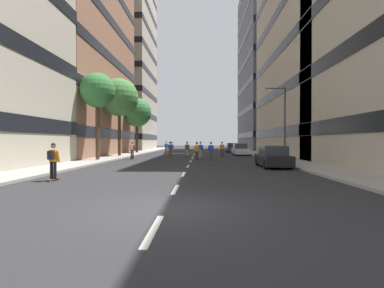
{
  "coord_description": "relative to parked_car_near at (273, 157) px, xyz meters",
  "views": [
    {
      "loc": [
        1.01,
        -7.92,
        1.86
      ],
      "look_at": [
        0.0,
        21.79,
        1.54
      ],
      "focal_mm": 26.72,
      "sensor_mm": 36.0,
      "label": 1
    }
  ],
  "objects": [
    {
      "name": "ground_plane",
      "position": [
        -6.02,
        14.46,
        -0.7
      ],
      "size": [
        161.11,
        161.11,
        0.0
      ],
      "primitive_type": "plane",
      "color": "#28282B"
    },
    {
      "name": "sidewalk_left",
      "position": [
        -14.71,
        17.82,
        -0.63
      ],
      "size": [
        2.92,
        73.84,
        0.14
      ],
      "primitive_type": "cube",
      "color": "#9E9991",
      "rests_on": "ground_plane"
    },
    {
      "name": "sidewalk_right",
      "position": [
        2.66,
        17.82,
        -0.63
      ],
      "size": [
        2.92,
        73.84,
        0.14
      ],
      "primitive_type": "cube",
      "color": "#9E9991",
      "rests_on": "ground_plane"
    },
    {
      "name": "lane_markings",
      "position": [
        -6.02,
        15.61,
        -0.7
      ],
      "size": [
        0.16,
        62.2,
        0.01
      ],
      "color": "silver",
      "rests_on": "ground_plane"
    },
    {
      "name": "building_left_mid",
      "position": [
        -24.55,
        15.7,
        15.6
      ],
      "size": [
        16.9,
        21.86,
        32.43
      ],
      "color": "#9E6B51",
      "rests_on": "ground_plane"
    },
    {
      "name": "building_left_far",
      "position": [
        -24.55,
        41.49,
        17.53
      ],
      "size": [
        16.9,
        17.46,
        36.29
      ],
      "color": "#BCB29E",
      "rests_on": "ground_plane"
    },
    {
      "name": "building_right_mid",
      "position": [
        12.5,
        15.7,
        16.28
      ],
      "size": [
        16.9,
        24.0,
        33.79
      ],
      "color": "#B2A893",
      "rests_on": "ground_plane"
    },
    {
      "name": "building_right_far",
      "position": [
        12.5,
        41.49,
        17.31
      ],
      "size": [
        16.9,
        22.02,
        35.84
      ],
      "color": "slate",
      "rests_on": "ground_plane"
    },
    {
      "name": "parked_car_near",
      "position": [
        0.0,
        0.0,
        0.0
      ],
      "size": [
        1.82,
        4.4,
        1.52
      ],
      "color": "black",
      "rests_on": "ground_plane"
    },
    {
      "name": "parked_car_mid",
      "position": [
        0.0,
        27.12,
        0.0
      ],
      "size": [
        1.82,
        4.4,
        1.52
      ],
      "color": "navy",
      "rests_on": "ground_plane"
    },
    {
      "name": "parked_car_far",
      "position": [
        0.0,
        17.29,
        0.0
      ],
      "size": [
        1.82,
        4.4,
        1.52
      ],
      "color": "silver",
      "rests_on": "ground_plane"
    },
    {
      "name": "street_tree_near",
      "position": [
        -14.71,
        5.92,
        5.79
      ],
      "size": [
        3.22,
        3.22,
        8.03
      ],
      "color": "#4C3823",
      "rests_on": "sidewalk_left"
    },
    {
      "name": "street_tree_mid",
      "position": [
        -14.71,
        22.13,
        5.4
      ],
      "size": [
        4.29,
        4.29,
        8.13
      ],
      "color": "#4C3823",
      "rests_on": "sidewalk_left"
    },
    {
      "name": "street_tree_far",
      "position": [
        -14.71,
        12.98,
        6.25
      ],
      "size": [
        4.45,
        4.45,
        9.06
      ],
      "color": "#4C3823",
      "rests_on": "sidewalk_left"
    },
    {
      "name": "streetlamp_right",
      "position": [
        2.0,
        5.32,
        3.44
      ],
      "size": [
        2.13,
        0.3,
        6.5
      ],
      "color": "#3F3F44",
      "rests_on": "sidewalk_right"
    },
    {
      "name": "skater_0",
      "position": [
        -8.86,
        16.03,
        0.32
      ],
      "size": [
        0.55,
        0.91,
        1.78
      ],
      "color": "brown",
      "rests_on": "ground_plane"
    },
    {
      "name": "skater_1",
      "position": [
        -6.71,
        12.82,
        0.32
      ],
      "size": [
        0.54,
        0.91,
        1.78
      ],
      "color": "brown",
      "rests_on": "ground_plane"
    },
    {
      "name": "skater_2",
      "position": [
        -5.14,
        10.14,
        0.29
      ],
      "size": [
        0.57,
        0.92,
        1.78
      ],
      "color": "brown",
      "rests_on": "ground_plane"
    },
    {
      "name": "skater_3",
      "position": [
        -8.64,
        12.17,
        0.29
      ],
      "size": [
        0.56,
        0.92,
        1.78
      ],
      "color": "brown",
      "rests_on": "ground_plane"
    },
    {
      "name": "skater_4",
      "position": [
        -5.47,
        6.32,
        0.29
      ],
      "size": [
        0.54,
        0.9,
        1.78
      ],
      "color": "brown",
      "rests_on": "ground_plane"
    },
    {
      "name": "skater_5",
      "position": [
        -4.11,
        7.52,
        0.29
      ],
      "size": [
        0.57,
        0.92,
        1.78
      ],
      "color": "brown",
      "rests_on": "ground_plane"
    },
    {
      "name": "skater_6",
      "position": [
        -10.16,
        20.93,
        0.32
      ],
      "size": [
        0.55,
        0.91,
        1.78
      ],
      "color": "brown",
      "rests_on": "ground_plane"
    },
    {
      "name": "skater_7",
      "position": [
        -12.02,
        8.19,
        0.32
      ],
      "size": [
        0.55,
        0.91,
        1.78
      ],
      "color": "brown",
      "rests_on": "ground_plane"
    },
    {
      "name": "skater_8",
      "position": [
        -2.63,
        13.1,
        0.29
      ],
      "size": [
        0.57,
        0.92,
        1.78
      ],
      "color": "brown",
      "rests_on": "ground_plane"
    },
    {
      "name": "skater_9",
      "position": [
        -11.96,
        -7.23,
        0.32
      ],
      "size": [
        0.56,
        0.92,
        1.78
      ],
      "color": "brown",
      "rests_on": "ground_plane"
    }
  ]
}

